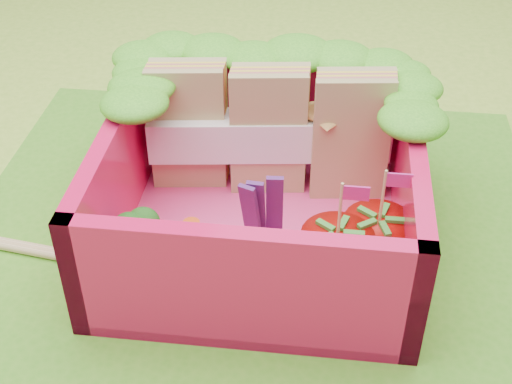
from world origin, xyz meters
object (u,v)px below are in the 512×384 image
Objects in this scene: broccoli at (141,234)px; sandwich_stack at (271,131)px; bento_box at (261,188)px; chopsticks at (11,245)px; strawberry_right at (376,247)px; strawberry_left at (335,261)px.

sandwich_stack is at bearing 54.35° from broccoli.
bento_box is 3.93× the size of broccoli.
chopsticks is (-1.08, -0.21, -0.26)m from bento_box.
strawberry_right is at bearing -0.88° from chopsticks.
chopsticks is at bearing 171.48° from broccoli.
chopsticks is at bearing 174.91° from strawberry_left.
broccoli is 0.64× the size of strawberry_right.
chopsticks is (-1.40, 0.13, -0.18)m from strawberry_left.
sandwich_stack is 0.79m from broccoli.
strawberry_right is (0.94, 0.07, -0.03)m from broccoli.
strawberry_right reaches higher than chopsticks.
broccoli is at bearing 177.70° from strawberry_left.
strawberry_left reaches higher than broccoli.
strawberry_left is at bearing -64.06° from sandwich_stack.
sandwich_stack is 1.25m from chopsticks.
bento_box is 0.54m from broccoli.
chopsticks is (-1.56, 0.02, -0.18)m from strawberry_right.
sandwich_stack is at bearing 115.94° from strawberry_left.
strawberry_left reaches higher than bento_box.
bento_box is 2.50× the size of strawberry_right.
strawberry_left reaches higher than chopsticks.
bento_box is 0.58× the size of chopsticks.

